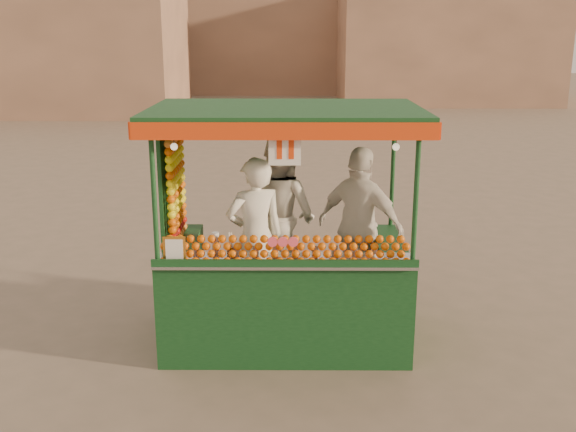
{
  "coord_description": "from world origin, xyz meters",
  "views": [
    {
      "loc": [
        0.37,
        -6.13,
        3.01
      ],
      "look_at": [
        0.33,
        0.07,
        1.29
      ],
      "focal_mm": 41.55,
      "sensor_mm": 36.0,
      "label": 1
    }
  ],
  "objects_px": {
    "vendor_middle": "(282,215)",
    "vendor_right": "(360,227)",
    "juice_cart": "(279,270)",
    "vendor_left": "(255,237)"
  },
  "relations": [
    {
      "from": "vendor_middle",
      "to": "vendor_right",
      "type": "height_order",
      "value": "vendor_middle"
    },
    {
      "from": "juice_cart",
      "to": "vendor_left",
      "type": "relative_size",
      "value": 1.61
    },
    {
      "from": "vendor_right",
      "to": "vendor_middle",
      "type": "bearing_deg",
      "value": 14.81
    },
    {
      "from": "juice_cart",
      "to": "vendor_right",
      "type": "distance_m",
      "value": 0.97
    },
    {
      "from": "juice_cart",
      "to": "vendor_right",
      "type": "relative_size",
      "value": 1.56
    },
    {
      "from": "vendor_middle",
      "to": "vendor_right",
      "type": "distance_m",
      "value": 0.85
    },
    {
      "from": "vendor_left",
      "to": "vendor_middle",
      "type": "xyz_separation_m",
      "value": [
        0.25,
        0.57,
        0.07
      ]
    },
    {
      "from": "juice_cart",
      "to": "vendor_left",
      "type": "bearing_deg",
      "value": 158.51
    },
    {
      "from": "vendor_middle",
      "to": "vendor_right",
      "type": "relative_size",
      "value": 1.06
    },
    {
      "from": "juice_cart",
      "to": "vendor_left",
      "type": "distance_m",
      "value": 0.4
    }
  ]
}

